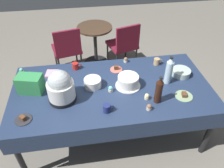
{
  "coord_description": "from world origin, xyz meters",
  "views": [
    {
      "loc": [
        -0.28,
        -1.84,
        2.34
      ],
      "look_at": [
        0.0,
        0.0,
        0.8
      ],
      "focal_mm": 35.36,
      "sensor_mm": 36.0,
      "label": 1
    }
  ],
  "objects_px": {
    "cupcake_cocoa": "(63,75)",
    "coffee_mug_navy": "(107,108)",
    "coffee_mug_red": "(76,66)",
    "soda_carton": "(30,84)",
    "cupcake_lemon": "(111,89)",
    "soda_bottle_cola": "(159,91)",
    "cupcake_rose": "(147,97)",
    "potluck_table": "(112,92)",
    "cupcake_berry": "(126,60)",
    "dessert_plate_sage": "(184,96)",
    "glass_salad_bowl": "(181,72)",
    "slow_cooker": "(61,87)",
    "cupcake_mint": "(149,107)",
    "coffee_mug_tan": "(157,61)",
    "ceramic_snack_bowl": "(93,83)",
    "coffee_mug_black": "(27,77)",
    "soda_bottle_water": "(169,71)",
    "maroon_chair_right": "(124,43)",
    "dessert_plate_coral": "(116,69)",
    "cupcake_vanilla": "(22,71)",
    "dessert_plate_charcoal": "(23,119)",
    "frosted_layer_cake": "(128,81)",
    "maroon_chair_left": "(67,48)",
    "round_cafe_table": "(95,39)"
  },
  "relations": [
    {
      "from": "glass_salad_bowl",
      "to": "dessert_plate_coral",
      "type": "relative_size",
      "value": 1.46
    },
    {
      "from": "dessert_plate_coral",
      "to": "soda_carton",
      "type": "bearing_deg",
      "value": -165.53
    },
    {
      "from": "dessert_plate_charcoal",
      "to": "cupcake_cocoa",
      "type": "height_order",
      "value": "cupcake_cocoa"
    },
    {
      "from": "soda_carton",
      "to": "maroon_chair_right",
      "type": "bearing_deg",
      "value": 60.25
    },
    {
      "from": "round_cafe_table",
      "to": "cupcake_lemon",
      "type": "bearing_deg",
      "value": -89.15
    },
    {
      "from": "coffee_mug_red",
      "to": "cupcake_cocoa",
      "type": "bearing_deg",
      "value": -134.09
    },
    {
      "from": "cupcake_cocoa",
      "to": "dessert_plate_charcoal",
      "type": "bearing_deg",
      "value": -120.95
    },
    {
      "from": "frosted_layer_cake",
      "to": "glass_salad_bowl",
      "type": "xyz_separation_m",
      "value": [
        0.66,
        0.1,
        -0.03
      ]
    },
    {
      "from": "slow_cooker",
      "to": "cupcake_vanilla",
      "type": "xyz_separation_m",
      "value": [
        -0.5,
        0.54,
        -0.13
      ]
    },
    {
      "from": "cupcake_berry",
      "to": "cupcake_rose",
      "type": "xyz_separation_m",
      "value": [
        0.08,
        -0.71,
        0.0
      ]
    },
    {
      "from": "frosted_layer_cake",
      "to": "soda_bottle_water",
      "type": "bearing_deg",
      "value": -0.24
    },
    {
      "from": "frosted_layer_cake",
      "to": "coffee_mug_red",
      "type": "xyz_separation_m",
      "value": [
        -0.57,
        0.41,
        -0.02
      ]
    },
    {
      "from": "cupcake_berry",
      "to": "cupcake_rose",
      "type": "relative_size",
      "value": 1.0
    },
    {
      "from": "cupcake_cocoa",
      "to": "coffee_mug_navy",
      "type": "relative_size",
      "value": 0.59
    },
    {
      "from": "coffee_mug_black",
      "to": "potluck_table",
      "type": "bearing_deg",
      "value": -17.19
    },
    {
      "from": "potluck_table",
      "to": "ceramic_snack_bowl",
      "type": "height_order",
      "value": "ceramic_snack_bowl"
    },
    {
      "from": "slow_cooker",
      "to": "cupcake_rose",
      "type": "xyz_separation_m",
      "value": [
        0.87,
        -0.13,
        -0.13
      ]
    },
    {
      "from": "cupcake_berry",
      "to": "maroon_chair_left",
      "type": "relative_size",
      "value": 0.08
    },
    {
      "from": "cupcake_rose",
      "to": "coffee_mug_tan",
      "type": "bearing_deg",
      "value": 63.67
    },
    {
      "from": "coffee_mug_navy",
      "to": "cupcake_rose",
      "type": "bearing_deg",
      "value": 14.57
    },
    {
      "from": "glass_salad_bowl",
      "to": "dessert_plate_sage",
      "type": "bearing_deg",
      "value": -107.09
    },
    {
      "from": "coffee_mug_red",
      "to": "cupcake_rose",
      "type": "bearing_deg",
      "value": -42.39
    },
    {
      "from": "cupcake_berry",
      "to": "soda_carton",
      "type": "relative_size",
      "value": 0.26
    },
    {
      "from": "ceramic_snack_bowl",
      "to": "coffee_mug_tan",
      "type": "bearing_deg",
      "value": 20.35
    },
    {
      "from": "coffee_mug_red",
      "to": "coffee_mug_black",
      "type": "distance_m",
      "value": 0.57
    },
    {
      "from": "coffee_mug_navy",
      "to": "cupcake_berry",
      "type": "bearing_deg",
      "value": 66.81
    },
    {
      "from": "slow_cooker",
      "to": "soda_carton",
      "type": "bearing_deg",
      "value": 151.09
    },
    {
      "from": "cupcake_berry",
      "to": "coffee_mug_tan",
      "type": "bearing_deg",
      "value": -16.38
    },
    {
      "from": "dessert_plate_sage",
      "to": "cupcake_mint",
      "type": "relative_size",
      "value": 2.75
    },
    {
      "from": "potluck_table",
      "to": "cupcake_rose",
      "type": "distance_m",
      "value": 0.42
    },
    {
      "from": "soda_bottle_water",
      "to": "maroon_chair_right",
      "type": "distance_m",
      "value": 1.49
    },
    {
      "from": "coffee_mug_red",
      "to": "soda_carton",
      "type": "xyz_separation_m",
      "value": [
        -0.48,
        -0.35,
        0.06
      ]
    },
    {
      "from": "dessert_plate_sage",
      "to": "glass_salad_bowl",
      "type": "bearing_deg",
      "value": 72.91
    },
    {
      "from": "frosted_layer_cake",
      "to": "potluck_table",
      "type": "bearing_deg",
      "value": -178.69
    },
    {
      "from": "maroon_chair_left",
      "to": "maroon_chair_right",
      "type": "xyz_separation_m",
      "value": [
        0.95,
        0.0,
        0.0
      ]
    },
    {
      "from": "soda_bottle_cola",
      "to": "maroon_chair_right",
      "type": "xyz_separation_m",
      "value": [
        -0.0,
        1.7,
        -0.4
      ]
    },
    {
      "from": "cupcake_cocoa",
      "to": "ceramic_snack_bowl",
      "type": "bearing_deg",
      "value": -32.36
    },
    {
      "from": "cupcake_lemon",
      "to": "soda_bottle_cola",
      "type": "distance_m",
      "value": 0.52
    },
    {
      "from": "frosted_layer_cake",
      "to": "ceramic_snack_bowl",
      "type": "bearing_deg",
      "value": 172.55
    },
    {
      "from": "cupcake_lemon",
      "to": "coffee_mug_red",
      "type": "relative_size",
      "value": 0.6
    },
    {
      "from": "cupcake_rose",
      "to": "dessert_plate_sage",
      "type": "bearing_deg",
      "value": -3.15
    },
    {
      "from": "cupcake_cocoa",
      "to": "round_cafe_table",
      "type": "height_order",
      "value": "cupcake_cocoa"
    },
    {
      "from": "frosted_layer_cake",
      "to": "cupcake_rose",
      "type": "relative_size",
      "value": 4.16
    },
    {
      "from": "cupcake_mint",
      "to": "maroon_chair_right",
      "type": "xyz_separation_m",
      "value": [
        0.11,
        1.8,
        -0.29
      ]
    },
    {
      "from": "dessert_plate_coral",
      "to": "dessert_plate_sage",
      "type": "xyz_separation_m",
      "value": [
        0.63,
        -0.58,
        -0.0
      ]
    },
    {
      "from": "soda_bottle_cola",
      "to": "coffee_mug_black",
      "type": "bearing_deg",
      "value": 157.15
    },
    {
      "from": "coffee_mug_navy",
      "to": "glass_salad_bowl",
      "type": "bearing_deg",
      "value": 25.8
    },
    {
      "from": "glass_salad_bowl",
      "to": "cupcake_rose",
      "type": "relative_size",
      "value": 3.23
    },
    {
      "from": "potluck_table",
      "to": "cupcake_lemon",
      "type": "distance_m",
      "value": 0.11
    },
    {
      "from": "cupcake_rose",
      "to": "cupcake_cocoa",
      "type": "bearing_deg",
      "value": 150.1
    }
  ]
}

